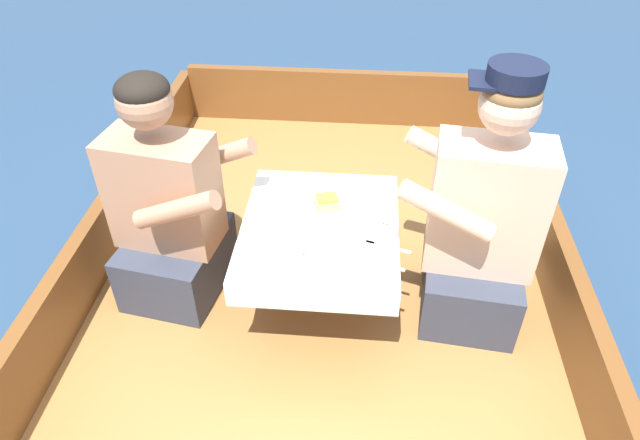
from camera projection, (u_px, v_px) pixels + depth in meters
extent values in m
plane|color=navy|center=(319.00, 351.00, 2.53)|extent=(60.00, 60.00, 0.00)
cube|color=#9E6B38|center=(319.00, 331.00, 2.44)|extent=(2.00, 3.30, 0.27)
cube|color=brown|center=(83.00, 270.00, 2.33)|extent=(0.06, 3.30, 0.29)
cube|color=brown|center=(568.00, 299.00, 2.20)|extent=(0.06, 3.30, 0.29)
cube|color=brown|center=(341.00, 97.00, 3.52)|extent=(1.88, 0.06, 0.33)
cylinder|color=#B2B2B7|center=(320.00, 264.00, 2.30)|extent=(0.07, 0.07, 0.37)
cube|color=#9E6B38|center=(320.00, 227.00, 2.18)|extent=(0.57, 0.67, 0.02)
cube|color=white|center=(320.00, 225.00, 2.17)|extent=(0.60, 0.70, 0.00)
cube|color=white|center=(311.00, 301.00, 1.93)|extent=(0.60, 0.00, 0.10)
cube|color=white|center=(327.00, 184.00, 2.48)|extent=(0.60, 0.00, 0.10)
cube|color=#333847|center=(178.00, 261.00, 2.39)|extent=(0.43, 0.49, 0.26)
cube|color=tan|center=(163.00, 192.00, 2.17)|extent=(0.43, 0.28, 0.46)
sphere|color=tan|center=(144.00, 101.00, 1.94)|extent=(0.20, 0.20, 0.20)
ellipsoid|color=black|center=(142.00, 89.00, 1.91)|extent=(0.19, 0.19, 0.11)
cylinder|color=tan|center=(217.00, 156.00, 2.23)|extent=(0.34, 0.13, 0.21)
cylinder|color=tan|center=(176.00, 210.00, 1.96)|extent=(0.34, 0.13, 0.21)
cube|color=#333847|center=(469.00, 283.00, 2.29)|extent=(0.41, 0.48, 0.26)
cube|color=beige|center=(487.00, 207.00, 2.05)|extent=(0.42, 0.26, 0.51)
sphere|color=beige|center=(510.00, 105.00, 1.80)|extent=(0.20, 0.20, 0.20)
ellipsoid|color=brown|center=(513.00, 92.00, 1.77)|extent=(0.19, 0.19, 0.11)
cylinder|color=beige|center=(446.00, 211.00, 1.88)|extent=(0.34, 0.11, 0.21)
cylinder|color=beige|center=(448.00, 154.00, 2.16)|extent=(0.34, 0.11, 0.21)
cylinder|color=black|center=(517.00, 74.00, 1.74)|extent=(0.18, 0.18, 0.06)
cube|color=black|center=(485.00, 81.00, 1.77)|extent=(0.11, 0.15, 0.01)
cylinder|color=white|center=(327.00, 207.00, 2.24)|extent=(0.20, 0.20, 0.01)
cylinder|color=white|center=(280.00, 185.00, 2.36)|extent=(0.15, 0.15, 0.01)
cube|color=tan|center=(327.00, 203.00, 2.23)|extent=(0.11, 0.10, 0.04)
cube|color=gold|center=(327.00, 198.00, 2.21)|extent=(0.09, 0.08, 0.01)
cylinder|color=white|center=(358.00, 255.00, 2.00)|extent=(0.11, 0.11, 0.04)
cylinder|color=beige|center=(358.00, 253.00, 2.00)|extent=(0.09, 0.09, 0.02)
cylinder|color=white|center=(370.00, 197.00, 2.28)|extent=(0.14, 0.14, 0.04)
cylinder|color=beige|center=(371.00, 194.00, 2.27)|extent=(0.12, 0.12, 0.02)
cylinder|color=white|center=(262.00, 222.00, 2.15)|extent=(0.12, 0.12, 0.04)
cylinder|color=beige|center=(262.00, 220.00, 2.14)|extent=(0.10, 0.10, 0.02)
cylinder|color=white|center=(292.00, 248.00, 2.01)|extent=(0.08, 0.08, 0.07)
torus|color=white|center=(306.00, 248.00, 2.00)|extent=(0.04, 0.01, 0.04)
cylinder|color=#3D2314|center=(292.00, 244.00, 1.99)|extent=(0.07, 0.07, 0.01)
cylinder|color=white|center=(375.00, 219.00, 2.14)|extent=(0.06, 0.06, 0.06)
torus|color=white|center=(386.00, 219.00, 2.14)|extent=(0.04, 0.01, 0.04)
cylinder|color=#3D2314|center=(375.00, 215.00, 2.13)|extent=(0.05, 0.05, 0.01)
cylinder|color=white|center=(333.00, 236.00, 2.07)|extent=(0.08, 0.08, 0.06)
torus|color=white|center=(346.00, 236.00, 2.07)|extent=(0.04, 0.01, 0.04)
cylinder|color=#3D2314|center=(333.00, 232.00, 2.06)|extent=(0.06, 0.06, 0.01)
cube|color=silver|center=(382.00, 264.00, 1.99)|extent=(0.16, 0.07, 0.00)
ellipsoid|color=silver|center=(363.00, 258.00, 2.01)|extent=(0.04, 0.02, 0.01)
cube|color=silver|center=(268.00, 202.00, 2.28)|extent=(0.15, 0.11, 0.00)
cube|color=silver|center=(304.00, 233.00, 2.12)|extent=(0.16, 0.09, 0.00)
ellipsoid|color=silver|center=(321.00, 228.00, 2.14)|extent=(0.04, 0.02, 0.01)
cube|color=silver|center=(388.00, 247.00, 2.06)|extent=(0.17, 0.06, 0.00)
cube|color=silver|center=(370.00, 242.00, 2.08)|extent=(0.04, 0.03, 0.00)
cube|color=silver|center=(334.00, 187.00, 2.36)|extent=(0.17, 0.05, 0.00)
ellipsoid|color=silver|center=(351.00, 185.00, 2.36)|extent=(0.04, 0.02, 0.01)
cube|color=silver|center=(320.00, 184.00, 2.38)|extent=(0.17, 0.04, 0.00)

